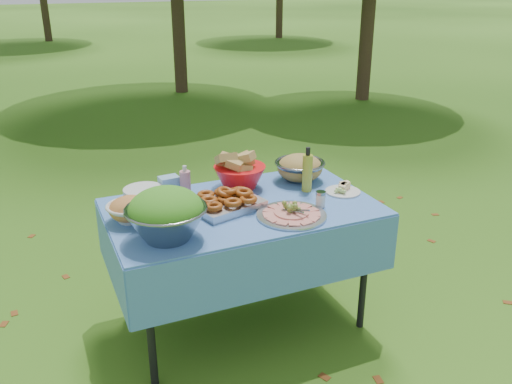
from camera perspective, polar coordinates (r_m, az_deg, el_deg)
ground at (r=3.37m, az=-1.34°, el=-13.43°), size 80.00×80.00×0.00m
picnic_table at (r=3.16m, az=-1.40°, el=-7.80°), size 1.46×0.86×0.76m
salad_bowl at (r=2.61m, az=-9.44°, el=-2.31°), size 0.50×0.50×0.26m
pasta_bowl_white at (r=2.86m, az=-13.12°, el=-1.75°), size 0.24×0.24×0.13m
plate_stack at (r=3.11m, az=-11.70°, el=-0.25°), size 0.27×0.27×0.07m
wipes_box at (r=3.19m, az=-9.13°, el=0.76°), size 0.12×0.09×0.10m
sanitizer_bottle at (r=3.14m, az=-7.46°, el=1.22°), size 0.08×0.08×0.18m
bread_bowl at (r=3.21m, az=-1.73°, el=2.21°), size 0.36×0.36×0.21m
pasta_bowl_steel at (r=3.35m, az=4.63°, el=2.61°), size 0.36×0.36×0.16m
fried_tray at (r=2.94m, az=-3.03°, el=-1.00°), size 0.42×0.34×0.09m
charcuterie_platter at (r=2.85m, az=3.77°, el=-1.80°), size 0.38×0.38×0.09m
oil_bottle at (r=3.16m, az=5.43°, el=2.38°), size 0.06×0.06×0.27m
cheese_plate at (r=3.20m, az=9.15°, el=0.43°), size 0.23×0.23×0.06m
shaker at (r=2.98m, az=6.81°, el=-0.74°), size 0.06×0.06×0.09m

